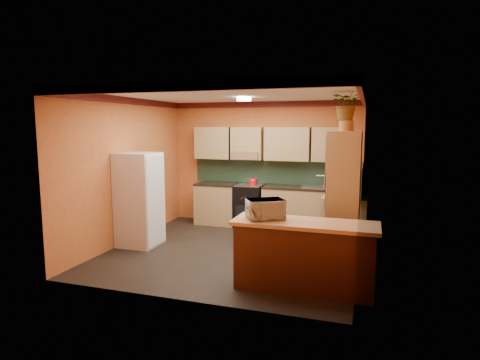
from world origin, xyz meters
name	(u,v)px	position (x,y,z in m)	size (l,w,h in m)	color
room_shell	(240,131)	(0.02, 0.28, 2.09)	(4.24, 4.24, 2.72)	black
base_cabinets_back	(277,208)	(0.38, 1.80, 0.44)	(3.65, 0.60, 0.88)	#A18055
countertop_back	(278,187)	(0.38, 1.80, 0.90)	(3.65, 0.62, 0.04)	black
stove	(249,205)	(-0.25, 1.80, 0.46)	(0.58, 0.58, 0.91)	black
kettle	(253,181)	(-0.15, 1.75, 1.00)	(0.17, 0.17, 0.18)	red
sink	(314,187)	(1.15, 1.80, 0.94)	(0.48, 0.40, 0.03)	silver
base_cabinets_right	(344,220)	(1.80, 1.06, 0.44)	(0.60, 0.80, 0.88)	#A18055
countertop_right	(345,196)	(1.80, 1.06, 0.90)	(0.62, 0.80, 0.04)	black
fridge	(139,199)	(-1.75, -0.19, 0.85)	(0.68, 0.66, 1.70)	white
pantry	(344,198)	(1.85, -0.07, 1.05)	(0.48, 0.90, 2.10)	#A18055
fern_pot	(346,126)	(1.85, -0.02, 2.18)	(0.22, 0.22, 0.16)	#AF5E2A
fern	(347,104)	(1.85, -0.02, 2.51)	(0.46, 0.40, 0.51)	#A18055
breakfast_bar	(304,258)	(1.43, -1.29, 0.44)	(1.80, 0.55, 0.88)	#4F1F12
bar_top	(305,223)	(1.43, -1.29, 0.91)	(1.90, 0.65, 0.05)	tan
microwave	(265,209)	(0.90, -1.29, 1.06)	(0.48, 0.33, 0.27)	white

